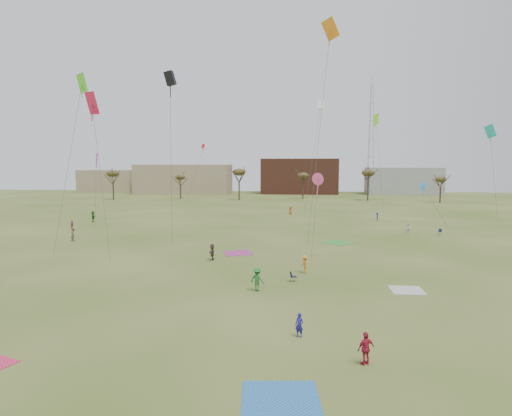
# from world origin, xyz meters

# --- Properties ---
(ground) EXTENTS (260.00, 260.00, 0.00)m
(ground) POSITION_xyz_m (0.00, 0.00, 0.00)
(ground) COLOR #384E18
(ground) RESTS_ON ground
(flyer_near_center) EXTENTS (1.41, 1.16, 1.89)m
(flyer_near_center) POSITION_xyz_m (1.26, -0.09, 0.95)
(flyer_near_center) COLOR #256F2C
(flyer_near_center) RESTS_ON ground
(flyer_near_right) EXTENTS (0.62, 0.55, 1.44)m
(flyer_near_right) POSITION_xyz_m (4.59, -9.26, 0.72)
(flyer_near_right) COLOR navy
(flyer_near_right) RESTS_ON ground
(spectator_fore_a) EXTENTS (1.08, 0.87, 1.71)m
(spectator_fore_a) POSITION_xyz_m (7.94, -12.52, 0.86)
(spectator_fore_a) COLOR #B41E38
(spectator_fore_a) RESTS_ON ground
(spectator_fore_b) EXTENTS (0.75, 0.91, 1.72)m
(spectator_fore_b) POSITION_xyz_m (-25.22, 20.65, 0.86)
(spectator_fore_b) COLOR #94825E
(spectator_fore_b) RESTS_ON ground
(spectator_fore_c) EXTENTS (0.64, 1.66, 1.75)m
(spectator_fore_c) POSITION_xyz_m (-4.57, 10.78, 0.88)
(spectator_fore_c) COLOR brown
(spectator_fore_c) RESTS_ON ground
(flyer_mid_b) EXTENTS (0.98, 1.24, 1.68)m
(flyer_mid_b) POSITION_xyz_m (5.13, 6.17, 0.84)
(flyer_mid_b) COLOR orange
(flyer_mid_b) RESTS_ON ground
(spectator_mid_d) EXTENTS (0.48, 0.92, 1.50)m
(spectator_mid_d) POSITION_xyz_m (-30.47, 29.98, 0.75)
(spectator_mid_d) COLOR #933D77
(spectator_mid_d) RESTS_ON ground
(spectator_mid_e) EXTENTS (0.78, 0.65, 1.45)m
(spectator_mid_e) POSITION_xyz_m (20.87, 31.81, 0.72)
(spectator_mid_e) COLOR silver
(spectator_mid_e) RESTS_ON ground
(flyer_far_a) EXTENTS (1.46, 1.80, 1.92)m
(flyer_far_a) POSITION_xyz_m (-31.57, 39.39, 0.96)
(flyer_far_a) COLOR #266521
(flyer_far_a) RESTS_ON ground
(flyer_far_b) EXTENTS (0.93, 0.89, 1.61)m
(flyer_far_b) POSITION_xyz_m (3.02, 54.24, 0.80)
(flyer_far_b) COLOR #B0511E
(flyer_far_b) RESTS_ON ground
(flyer_far_c) EXTENTS (0.90, 1.11, 1.49)m
(flyer_far_c) POSITION_xyz_m (18.75, 45.62, 0.75)
(flyer_far_c) COLOR navy
(flyer_far_c) RESTS_ON ground
(blanket_blue) EXTENTS (3.68, 3.68, 0.03)m
(blanket_blue) POSITION_xyz_m (3.76, -16.36, 0.00)
(blanket_blue) COLOR #2A70B9
(blanket_blue) RESTS_ON ground
(blanket_cream) EXTENTS (2.60, 2.60, 0.03)m
(blanket_cream) POSITION_xyz_m (13.31, 1.22, 0.00)
(blanket_cream) COLOR beige
(blanket_cream) RESTS_ON ground
(blanket_plum) EXTENTS (4.03, 4.03, 0.03)m
(blanket_plum) POSITION_xyz_m (-2.33, 14.67, 0.00)
(blanket_plum) COLOR #A13178
(blanket_plum) RESTS_ON ground
(blanket_olive) EXTENTS (4.73, 4.73, 0.03)m
(blanket_olive) POSITION_xyz_m (9.74, 22.60, 0.00)
(blanket_olive) COLOR green
(blanket_olive) RESTS_ON ground
(camp_chair_center) EXTENTS (0.67, 0.64, 0.87)m
(camp_chair_center) POSITION_xyz_m (4.12, 3.07, 0.26)
(camp_chair_center) COLOR #151334
(camp_chair_center) RESTS_ON ground
(camp_chair_right) EXTENTS (0.74, 0.74, 0.87)m
(camp_chair_right) POSITION_xyz_m (24.88, 30.31, 0.26)
(camp_chair_right) COLOR #15233A
(camp_chair_right) RESTS_ON ground
(kites_aloft) EXTENTS (62.62, 48.16, 24.93)m
(kites_aloft) POSITION_xyz_m (2.11, 30.52, 18.28)
(kites_aloft) COLOR red
(kites_aloft) RESTS_ON ground
(tree_line) EXTENTS (117.44, 49.32, 8.91)m
(tree_line) POSITION_xyz_m (-2.85, 79.12, 7.09)
(tree_line) COLOR #3A2B1E
(tree_line) RESTS_ON ground
(building_tan) EXTENTS (32.00, 14.00, 10.00)m
(building_tan) POSITION_xyz_m (-35.00, 115.00, 5.00)
(building_tan) COLOR #937F60
(building_tan) RESTS_ON ground
(building_brick) EXTENTS (26.00, 16.00, 12.00)m
(building_brick) POSITION_xyz_m (5.00, 120.00, 6.00)
(building_brick) COLOR brown
(building_brick) RESTS_ON ground
(building_grey) EXTENTS (24.00, 12.00, 9.00)m
(building_grey) POSITION_xyz_m (40.00, 118.00, 4.50)
(building_grey) COLOR gray
(building_grey) RESTS_ON ground
(building_tan_west) EXTENTS (20.00, 12.00, 8.00)m
(building_tan_west) POSITION_xyz_m (-65.00, 122.00, 4.00)
(building_tan_west) COLOR #937F60
(building_tan_west) RESTS_ON ground
(radio_tower) EXTENTS (1.51, 1.72, 41.00)m
(radio_tower) POSITION_xyz_m (30.00, 125.00, 19.21)
(radio_tower) COLOR #9EA3A8
(radio_tower) RESTS_ON ground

